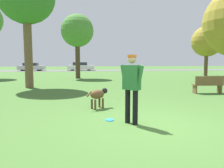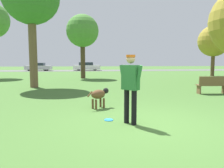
# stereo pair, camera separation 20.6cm
# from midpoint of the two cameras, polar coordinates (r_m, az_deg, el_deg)

# --- Properties ---
(ground_plane) EXTENTS (120.00, 120.00, 0.00)m
(ground_plane) POSITION_cam_midpoint_polar(r_m,az_deg,el_deg) (5.55, 9.54, -10.30)
(ground_plane) COLOR #426B2D
(far_road_strip) EXTENTS (120.00, 6.00, 0.01)m
(far_road_strip) POSITION_cam_midpoint_polar(r_m,az_deg,el_deg) (36.35, -3.95, 3.55)
(far_road_strip) COLOR #5B5B59
(far_road_strip) RESTS_ON ground_plane
(person) EXTENTS (0.52, 0.57, 1.71)m
(person) POSITION_cam_midpoint_polar(r_m,az_deg,el_deg) (5.35, 5.95, 0.19)
(person) COLOR black
(person) RESTS_ON ground_plane
(dog) EXTENTS (0.77, 0.67, 0.65)m
(dog) POSITION_cam_midpoint_polar(r_m,az_deg,el_deg) (7.21, -2.52, -2.83)
(dog) COLOR brown
(dog) RESTS_ON ground_plane
(frisbee) EXTENTS (0.24, 0.24, 0.02)m
(frisbee) POSITION_cam_midpoint_polar(r_m,az_deg,el_deg) (5.82, 0.17, -9.36)
(frisbee) COLOR #268CE5
(frisbee) RESTS_ON ground_plane
(tree_far_right) EXTENTS (3.17, 3.17, 5.19)m
(tree_far_right) POSITION_cam_midpoint_polar(r_m,az_deg,el_deg) (25.07, 25.27, 10.08)
(tree_far_right) COLOR brown
(tree_far_right) RESTS_ON ground_plane
(tree_mid_center) EXTENTS (2.87, 2.87, 5.66)m
(tree_mid_center) POSITION_cam_midpoint_polar(r_m,az_deg,el_deg) (20.02, -7.42, 13.46)
(tree_mid_center) COLOR #4C3826
(tree_mid_center) RESTS_ON ground_plane
(parked_car_silver) EXTENTS (4.16, 1.88, 1.27)m
(parked_car_silver) POSITION_cam_midpoint_polar(r_m,az_deg,el_deg) (37.22, -18.54, 4.28)
(parked_car_silver) COLOR #B7B7BC
(parked_car_silver) RESTS_ON ground_plane
(parked_car_white) EXTENTS (4.39, 1.84, 1.36)m
(parked_car_white) POSITION_cam_midpoint_polar(r_m,az_deg,el_deg) (36.32, -6.48, 4.57)
(parked_car_white) COLOR white
(parked_car_white) RESTS_ON ground_plane
(park_bench) EXTENTS (1.42, 0.50, 0.84)m
(park_bench) POSITION_cam_midpoint_polar(r_m,az_deg,el_deg) (11.38, 25.25, -0.12)
(park_bench) COLOR brown
(park_bench) RESTS_ON ground_plane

